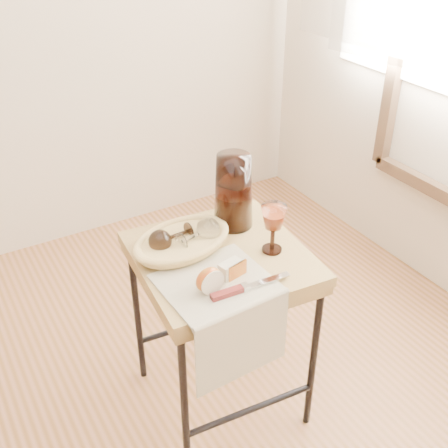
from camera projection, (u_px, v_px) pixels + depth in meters
side_table at (221, 331)px, 1.93m from camera, size 0.57×0.57×0.66m
tea_towel at (216, 283)px, 1.62m from camera, size 0.32×0.29×0.01m
bread_basket at (182, 243)px, 1.76m from camera, size 0.34×0.26×0.05m
goblet_lying_a at (173, 237)px, 1.75m from camera, size 0.13×0.08×0.07m
goblet_lying_b at (197, 234)px, 1.75m from camera, size 0.14×0.10×0.08m
pitcher at (233, 191)px, 1.84m from camera, size 0.25×0.30×0.30m
wine_goblet at (273, 229)px, 1.72m from camera, size 0.09×0.09×0.17m
apple_half at (208, 279)px, 1.57m from camera, size 0.09×0.05×0.08m
apple_wedge at (231, 269)px, 1.63m from camera, size 0.08×0.05×0.05m
table_knife at (248, 286)px, 1.59m from camera, size 0.25×0.04×0.02m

